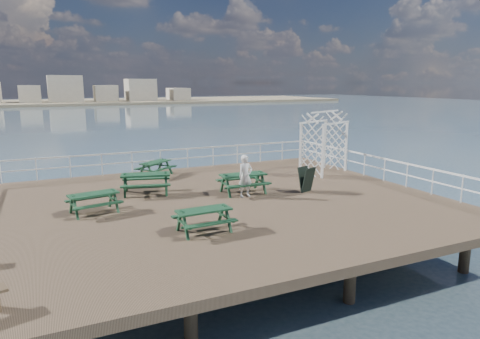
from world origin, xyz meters
The scene contains 11 objects.
ground centered at (0.00, 0.00, -0.15)m, with size 18.00×14.00×0.30m, color brown.
sea_backdrop centered at (12.54, 134.07, -0.51)m, with size 300.00×300.00×9.20m.
railing centered at (-0.07, 2.57, 0.87)m, with size 17.77×13.76×1.10m.
picnic_table_a centered at (-4.05, 0.44, 0.52)m, with size 1.90×1.64×0.81m.
picnic_table_b centered at (1.92, 0.78, 0.59)m, with size 1.95×1.59×0.92m.
picnic_table_c centered at (-0.57, 5.64, 0.52)m, with size 2.14×2.07×0.81m.
picnic_table_d centered at (-1.79, 2.34, 0.61)m, with size 2.30×2.02×0.96m.
picnic_table_e centered at (-1.20, -3.01, 0.52)m, with size 1.74×1.42×0.82m.
trellis_arbor centered at (7.39, 2.78, 1.40)m, with size 2.86×2.25×3.15m.
sandwich_board centered at (4.42, -0.16, 0.52)m, with size 0.78×0.67×1.07m.
person centered at (1.74, 0.18, 0.85)m, with size 0.62×0.41×1.70m, color white.
Camera 1 is at (-5.48, -14.88, 4.51)m, focal length 32.00 mm.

